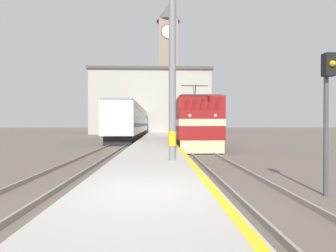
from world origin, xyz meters
The scene contains 10 objects.
ground_plane centered at (0.00, 30.00, 0.00)m, with size 200.00×200.00×0.00m, color #60564C.
platform centered at (0.00, 25.00, 0.22)m, with size 3.38×140.00×0.44m.
rail_track_near centered at (3.00, 25.00, 0.03)m, with size 2.83×140.00×0.16m.
rail_track_far centered at (-3.30, 25.00, 0.03)m, with size 2.83×140.00×0.16m.
locomotive_train centered at (3.00, 17.47, 1.99)m, with size 2.92×14.76×4.86m.
passenger_train centered at (-3.30, 31.34, 2.22)m, with size 2.92×30.51×4.14m.
catenary_mast centered at (0.90, 4.84, 4.77)m, with size 2.46×0.32×8.84m.
clock_tower centered at (2.40, 55.34, 15.79)m, with size 5.47×5.47×29.76m.
station_building centered at (-1.31, 46.25, 6.21)m, with size 23.00×10.02×12.38m.
signal_post centered at (4.79, 0.83, 2.56)m, with size 0.30×0.39×3.80m.
Camera 1 is at (0.31, -5.99, 1.94)m, focal length 28.00 mm.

